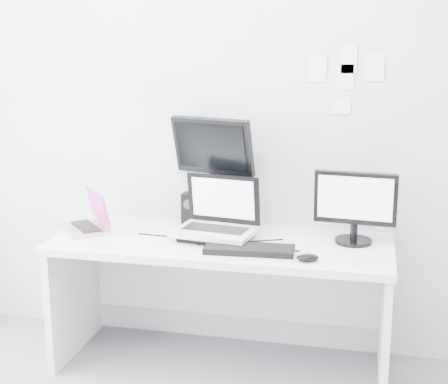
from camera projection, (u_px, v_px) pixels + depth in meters
The scene contains 14 objects.
back_wall at pixel (235, 117), 3.70m from camera, with size 3.60×3.60×0.00m, color silver.
desk at pixel (221, 304), 3.59m from camera, with size 1.80×0.70×0.73m, color white.
macbook at pixel (83, 210), 3.67m from camera, with size 0.32×0.24×0.24m, color #AEADB2.
speaker at pixel (191, 209), 3.81m from camera, with size 0.09×0.09×0.18m, color black.
dell_laptop at pixel (214, 209), 3.48m from camera, with size 0.41×0.32×0.34m, color silver.
rear_monitor at pixel (214, 171), 3.69m from camera, with size 0.48×0.17×0.65m, color black.
samsung_monitor at pixel (355, 207), 3.43m from camera, with size 0.43×0.20×0.39m, color black.
keyboard at pixel (249, 249), 3.31m from camera, with size 0.45×0.16×0.03m, color black.
mouse at pixel (307, 258), 3.18m from camera, with size 0.11×0.07×0.04m, color black.
wall_note_0 at pixel (317, 69), 3.54m from camera, with size 0.10×0.00×0.14m, color white.
wall_note_1 at pixel (345, 77), 3.52m from camera, with size 0.09×0.00×0.13m, color white.
wall_note_2 at pixel (374, 67), 3.47m from camera, with size 0.10×0.00×0.14m, color white.
wall_note_3 at pixel (340, 107), 3.56m from camera, with size 0.11×0.00×0.08m, color white.
wall_note_4 at pixel (349, 60), 3.49m from camera, with size 0.08×0.00×0.15m, color white.
Camera 1 is at (0.76, -2.02, 1.78)m, focal length 52.95 mm.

